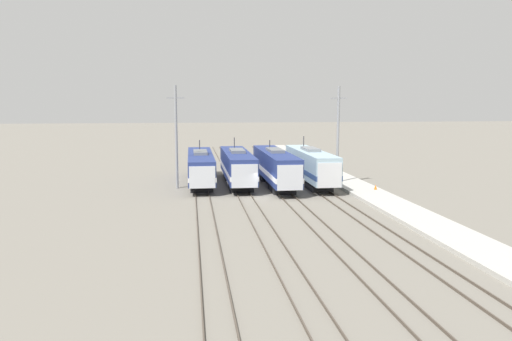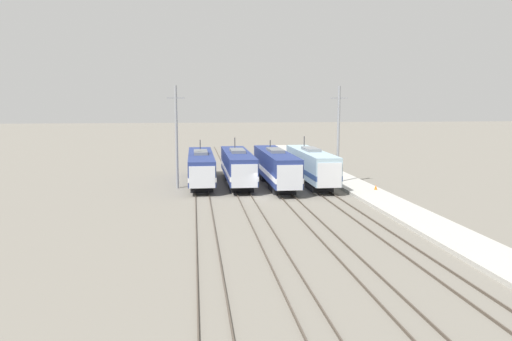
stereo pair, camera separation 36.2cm
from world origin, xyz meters
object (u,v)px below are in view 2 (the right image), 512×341
locomotive_far_right (312,166)px  locomotive_center_left (238,167)px  locomotive_center_right (276,167)px  catenary_tower_right (338,134)px  traffic_cone (376,187)px  catenary_tower_left (176,136)px  locomotive_far_left (201,167)px

locomotive_far_right → locomotive_center_left: bearing=172.6°
locomotive_center_right → catenary_tower_right: bearing=-2.4°
locomotive_center_right → traffic_cone: locomotive_center_right is taller
locomotive_center_left → traffic_cone: (14.45, -7.42, -1.56)m
locomotive_far_right → catenary_tower_left: (-15.92, -0.57, 3.79)m
locomotive_far_right → traffic_cone: locomotive_far_right is taller
locomotive_far_left → locomotive_center_left: (4.39, -0.90, 0.10)m
locomotive_center_right → traffic_cone: size_ratio=33.94×
locomotive_far_left → catenary_tower_left: 5.49m
catenary_tower_left → catenary_tower_right: size_ratio=1.00×
locomotive_center_left → catenary_tower_left: size_ratio=1.46×
locomotive_far_right → traffic_cone: size_ratio=31.47×
locomotive_center_left → locomotive_far_right: (8.78, -1.15, 0.08)m
locomotive_far_left → traffic_cone: size_ratio=33.36×
catenary_tower_right → locomotive_center_right: bearing=177.6°
catenary_tower_left → traffic_cone: (21.59, -5.71, -5.43)m
locomotive_center_right → catenary_tower_right: (7.41, -0.31, 3.80)m
locomotive_far_left → locomotive_center_right: bearing=-14.7°
locomotive_center_right → catenary_tower_right: 8.34m
locomotive_center_left → locomotive_center_right: bearing=-17.8°
locomotive_center_left → catenary_tower_right: 12.54m
locomotive_far_left → catenary_tower_right: size_ratio=1.55×
locomotive_center_left → traffic_cone: 16.32m
traffic_cone → locomotive_center_left: bearing=152.8°
locomotive_center_left → catenary_tower_right: (11.80, -1.71, 3.87)m
locomotive_center_left → locomotive_center_right: 4.61m
locomotive_far_right → catenary_tower_left: catenary_tower_left is taller
catenary_tower_left → catenary_tower_right: (18.94, 0.00, 0.00)m
locomotive_far_right → catenary_tower_right: 4.88m
catenary_tower_right → locomotive_center_left: bearing=171.7°
locomotive_center_right → locomotive_far_right: locomotive_far_right is taller
locomotive_far_left → traffic_cone: 20.64m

